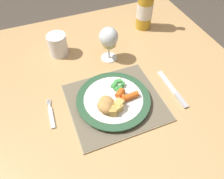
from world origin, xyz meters
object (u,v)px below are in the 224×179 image
(fork, at_px, (51,115))
(drinking_cup, at_px, (58,44))
(wine_glass, at_px, (109,39))
(bottle, at_px, (145,5))
(dinner_plate, at_px, (113,100))
(table_knife, at_px, (175,92))
(dining_table, at_px, (96,104))

(fork, bearing_deg, drinking_cup, 72.21)
(wine_glass, height_order, bottle, bottle)
(bottle, height_order, drinking_cup, bottle)
(dinner_plate, relative_size, drinking_cup, 2.79)
(bottle, bearing_deg, fork, -145.89)
(table_knife, relative_size, bottle, 0.65)
(dinner_plate, height_order, table_knife, dinner_plate)
(fork, xyz_separation_m, wine_glass, (0.29, 0.20, 0.10))
(dinner_plate, xyz_separation_m, wine_glass, (0.07, 0.23, 0.08))
(dining_table, xyz_separation_m, dinner_plate, (0.04, -0.08, 0.10))
(table_knife, distance_m, wine_glass, 0.33)
(dinner_plate, distance_m, drinking_cup, 0.36)
(dinner_plate, relative_size, table_knife, 1.35)
(fork, xyz_separation_m, drinking_cup, (0.10, 0.31, 0.05))
(dining_table, bearing_deg, dinner_plate, -59.72)
(dinner_plate, height_order, fork, dinner_plate)
(drinking_cup, bearing_deg, fork, -107.79)
(dining_table, height_order, bottle, bottle)
(drinking_cup, bearing_deg, bottle, 6.17)
(fork, height_order, bottle, bottle)
(drinking_cup, bearing_deg, wine_glass, -29.65)
(wine_glass, bearing_deg, bottle, 32.77)
(dining_table, height_order, wine_glass, wine_glass)
(fork, xyz_separation_m, bottle, (0.53, 0.36, 0.11))
(dining_table, xyz_separation_m, fork, (-0.17, -0.05, 0.09))
(dining_table, bearing_deg, fork, -164.25)
(dinner_plate, xyz_separation_m, fork, (-0.22, 0.03, -0.01))
(table_knife, bearing_deg, dining_table, 157.44)
(bottle, bearing_deg, table_knife, -100.97)
(fork, bearing_deg, wine_glass, 35.19)
(fork, bearing_deg, dinner_plate, -6.98)
(dinner_plate, bearing_deg, fork, 173.02)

